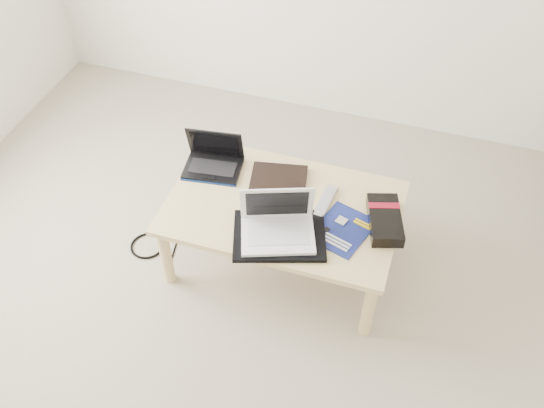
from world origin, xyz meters
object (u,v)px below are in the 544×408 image
(coffee_table, at_px, (283,213))
(gpu_box, at_px, (385,220))
(white_laptop, at_px, (278,224))
(netbook, at_px, (214,160))

(coffee_table, distance_m, gpu_box, 0.49)
(white_laptop, height_order, gpu_box, white_laptop)
(coffee_table, relative_size, white_laptop, 2.85)
(netbook, relative_size, white_laptop, 0.80)
(coffee_table, bearing_deg, gpu_box, 3.41)
(netbook, bearing_deg, white_laptop, -37.19)
(gpu_box, bearing_deg, coffee_table, -176.59)
(netbook, xyz_separation_m, gpu_box, (0.89, -0.13, -0.01))
(white_laptop, bearing_deg, coffee_table, 99.42)
(gpu_box, bearing_deg, white_laptop, -154.92)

